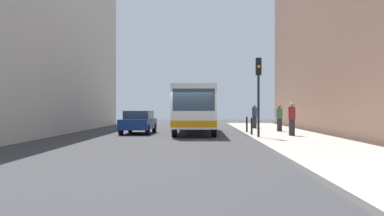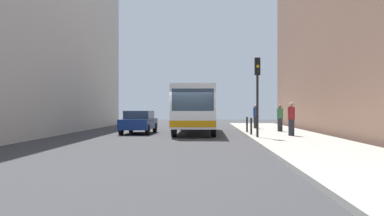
# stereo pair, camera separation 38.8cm
# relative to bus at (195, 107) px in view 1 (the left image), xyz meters

# --- Properties ---
(ground_plane) EXTENTS (80.00, 80.00, 0.00)m
(ground_plane) POSITION_rel_bus_xyz_m (-0.19, -5.06, -1.73)
(ground_plane) COLOR #38383A
(sidewalk) EXTENTS (4.40, 40.00, 0.15)m
(sidewalk) POSITION_rel_bus_xyz_m (5.21, -5.06, -1.65)
(sidewalk) COLOR #ADA89E
(sidewalk) RESTS_ON ground
(building_left) EXTENTS (7.00, 32.00, 13.07)m
(building_left) POSITION_rel_bus_xyz_m (-11.69, -1.06, 4.81)
(building_left) COLOR #BCB7AD
(building_left) RESTS_ON ground
(building_right) EXTENTS (7.00, 32.00, 12.88)m
(building_right) POSITION_rel_bus_xyz_m (11.31, -1.06, 4.71)
(building_right) COLOR #936B56
(building_right) RESTS_ON ground
(bus) EXTENTS (2.55, 11.02, 3.00)m
(bus) POSITION_rel_bus_xyz_m (0.00, 0.00, 0.00)
(bus) COLOR white
(bus) RESTS_ON ground
(car_beside_bus) EXTENTS (1.97, 4.45, 1.48)m
(car_beside_bus) POSITION_rel_bus_xyz_m (-3.65, -0.87, -0.94)
(car_beside_bus) COLOR navy
(car_beside_bus) RESTS_ON ground
(traffic_light) EXTENTS (0.28, 0.33, 4.10)m
(traffic_light) POSITION_rel_bus_xyz_m (3.36, -6.37, 1.28)
(traffic_light) COLOR black
(traffic_light) RESTS_ON sidewalk
(bollard_near) EXTENTS (0.11, 0.11, 0.95)m
(bollard_near) POSITION_rel_bus_xyz_m (3.26, -4.19, -1.10)
(bollard_near) COLOR black
(bollard_near) RESTS_ON sidewalk
(bollard_mid) EXTENTS (0.11, 0.11, 0.95)m
(bollard_mid) POSITION_rel_bus_xyz_m (3.26, -1.62, -1.10)
(bollard_mid) COLOR black
(bollard_mid) RESTS_ON sidewalk
(pedestrian_near_signal) EXTENTS (0.38, 0.38, 1.81)m
(pedestrian_near_signal) POSITION_rel_bus_xyz_m (5.35, -5.08, -0.66)
(pedestrian_near_signal) COLOR #26262D
(pedestrian_near_signal) RESTS_ON sidewalk
(pedestrian_mid_sidewalk) EXTENTS (0.38, 0.38, 1.72)m
(pedestrian_mid_sidewalk) POSITION_rel_bus_xyz_m (5.46, -0.69, -0.72)
(pedestrian_mid_sidewalk) COLOR #26262D
(pedestrian_mid_sidewalk) RESTS_ON sidewalk
(pedestrian_far_sidewalk) EXTENTS (0.38, 0.38, 1.81)m
(pedestrian_far_sidewalk) POSITION_rel_bus_xyz_m (4.38, 3.54, -0.67)
(pedestrian_far_sidewalk) COLOR #26262D
(pedestrian_far_sidewalk) RESTS_ON sidewalk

